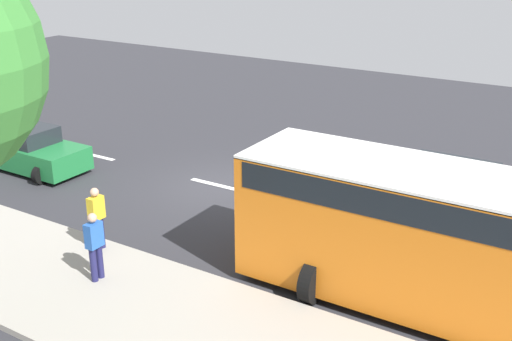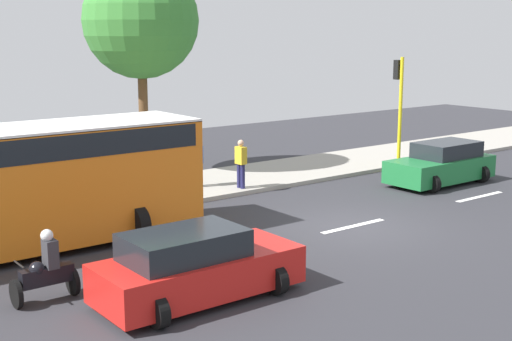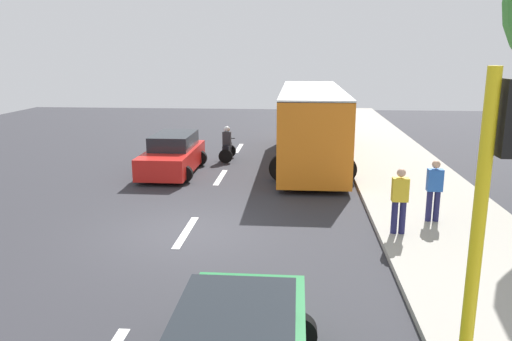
% 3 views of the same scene
% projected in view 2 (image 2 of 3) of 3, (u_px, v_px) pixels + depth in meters
% --- Properties ---
extents(ground_plane, '(40.00, 60.00, 0.10)m').
position_uv_depth(ground_plane, '(353.00, 228.00, 20.25)').
color(ground_plane, '#2D2D33').
extents(sidewalk, '(4.00, 60.00, 0.15)m').
position_uv_depth(sidewalk, '(216.00, 183.00, 25.68)').
color(sidewalk, '#9E998E').
rests_on(sidewalk, ground).
extents(lane_stripe_north, '(0.20, 2.40, 0.01)m').
position_uv_depth(lane_stripe_north, '(480.00, 197.00, 23.82)').
color(lane_stripe_north, white).
rests_on(lane_stripe_north, ground).
extents(lane_stripe_mid, '(0.20, 2.40, 0.01)m').
position_uv_depth(lane_stripe_mid, '(353.00, 226.00, 20.24)').
color(lane_stripe_mid, white).
rests_on(lane_stripe_mid, ground).
extents(lane_stripe_south, '(0.20, 2.40, 0.01)m').
position_uv_depth(lane_stripe_south, '(173.00, 268.00, 16.66)').
color(lane_stripe_south, white).
rests_on(lane_stripe_south, ground).
extents(car_red, '(2.21, 4.34, 1.52)m').
position_uv_depth(car_red, '(195.00, 267.00, 14.61)').
color(car_red, red).
rests_on(car_red, ground).
extents(car_green, '(2.20, 4.26, 1.52)m').
position_uv_depth(car_green, '(442.00, 164.00, 25.77)').
color(car_green, '#1E7238').
rests_on(car_green, ground).
extents(motorcycle, '(0.60, 1.30, 1.53)m').
position_uv_depth(motorcycle, '(46.00, 271.00, 14.55)').
color(motorcycle, black).
rests_on(motorcycle, ground).
extents(pedestrian_near_signal, '(0.40, 0.24, 1.69)m').
position_uv_depth(pedestrian_near_signal, '(197.00, 161.00, 24.55)').
color(pedestrian_near_signal, '#1E1E4C').
rests_on(pedestrian_near_signal, sidewalk).
extents(pedestrian_by_tree, '(0.40, 0.24, 1.69)m').
position_uv_depth(pedestrian_by_tree, '(241.00, 162.00, 24.31)').
color(pedestrian_by_tree, '#1E1E4C').
rests_on(pedestrian_by_tree, sidewalk).
extents(traffic_light_corner, '(0.49, 0.24, 4.50)m').
position_uv_depth(traffic_light_corner, '(399.00, 97.00, 27.80)').
color(traffic_light_corner, yellow).
rests_on(traffic_light_corner, ground).
extents(street_tree_south, '(4.35, 4.35, 8.06)m').
position_uv_depth(street_tree_south, '(141.00, 21.00, 26.34)').
color(street_tree_south, brown).
rests_on(street_tree_south, ground).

